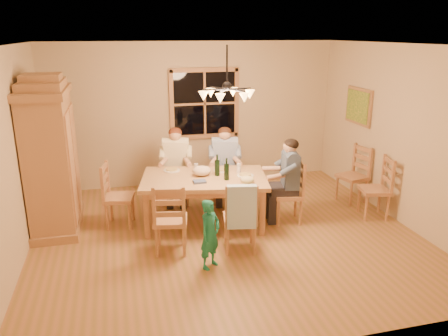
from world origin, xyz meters
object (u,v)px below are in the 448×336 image
object	(u,v)px
dining_table	(204,183)
chair_far_right	(225,185)
adult_plaid_man	(225,156)
chair_spare_front	(373,199)
chair_far_left	(177,186)
chandelier	(227,93)
wine_bottle_b	(227,169)
chair_near_left	(171,230)
chair_end_right	(288,203)
chair_spare_back	(352,185)
adult_slate_man	(289,170)
wine_bottle_a	(217,165)
child	(210,234)
adult_woman	(176,156)
chair_end_left	(120,207)
armoire	(52,160)
chair_near_right	(240,229)

from	to	relation	value
dining_table	chair_far_right	world-z (taller)	chair_far_right
adult_plaid_man	chair_spare_front	distance (m)	2.53
dining_table	chair_far_left	distance (m)	1.06
chandelier	wine_bottle_b	size ratio (longest dim) A/B	2.33
dining_table	wine_bottle_b	world-z (taller)	wine_bottle_b
chair_near_left	dining_table	bearing A→B (deg)	62.10
chair_end_right	adult_plaid_man	world-z (taller)	adult_plaid_man
dining_table	chair_spare_back	size ratio (longest dim) A/B	2.07
adult_slate_man	wine_bottle_a	world-z (taller)	adult_slate_man
child	chair_spare_back	size ratio (longest dim) A/B	0.91
chandelier	adult_woman	size ratio (longest dim) A/B	0.88
adult_woman	adult_slate_man	bearing A→B (deg)	153.43
wine_bottle_b	dining_table	bearing A→B (deg)	144.75
chandelier	chair_end_right	distance (m)	2.07
adult_slate_man	wine_bottle_b	distance (m)	0.98
chair_end_left	chair_far_left	bearing A→B (deg)	136.74
chair_end_right	wine_bottle_a	xyz separation A→B (m)	(-1.07, 0.26, 0.62)
dining_table	adult_woman	size ratio (longest dim) A/B	2.34
armoire	chair_near_right	size ratio (longest dim) A/B	2.32
adult_slate_man	wine_bottle_a	distance (m)	1.10
chair_far_left	armoire	bearing A→B (deg)	25.39
chair_far_left	chair_near_right	xyz separation A→B (m)	(0.58, -1.91, 0.00)
armoire	wine_bottle_a	distance (m)	2.44
chair_near_left	chair_end_right	world-z (taller)	same
chair_end_right	dining_table	bearing A→B (deg)	90.00
armoire	chair_far_left	xyz separation A→B (m)	(1.90, 0.49, -0.75)
adult_plaid_man	child	xyz separation A→B (m)	(-0.72, -2.11, -0.39)
dining_table	wine_bottle_b	bearing A→B (deg)	-35.25
chair_far_left	chair_spare_front	world-z (taller)	same
chair_far_right	wine_bottle_b	distance (m)	1.20
chair_far_right	wine_bottle_b	bearing A→B (deg)	88.15
wine_bottle_a	chair_spare_back	world-z (taller)	wine_bottle_a
chair_near_right	wine_bottle_b	xyz separation A→B (m)	(0.00, 0.74, 0.62)
chandelier	adult_plaid_man	xyz separation A→B (m)	(0.29, 1.28, -1.24)
armoire	wine_bottle_b	distance (m)	2.58
wine_bottle_a	adult_slate_man	bearing A→B (deg)	-13.68
chandelier	chair_end_left	distance (m)	2.43
dining_table	adult_slate_man	distance (m)	1.31
chair_end_left	wine_bottle_b	xyz separation A→B (m)	(1.57, -0.45, 0.62)
chair_far_right	adult_woman	bearing A→B (deg)	-0.00
wine_bottle_a	chair_near_left	bearing A→B (deg)	-136.34
chandelier	chair_near_left	size ratio (longest dim) A/B	0.78
chair_far_left	chair_far_right	world-z (taller)	same
chair_near_right	chair_spare_front	xyz separation A→B (m)	(2.39, 0.55, 0.00)
chair_near_left	chair_spare_front	bearing A→B (deg)	17.30
chair_near_right	chair_spare_front	world-z (taller)	same
dining_table	chair_end_right	world-z (taller)	chair_end_right
chair_near_left	chair_end_left	bearing A→B (deg)	133.26
chair_near_right	chandelier	bearing A→B (deg)	108.56
chair_end_right	adult_slate_man	size ratio (longest dim) A/B	1.13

